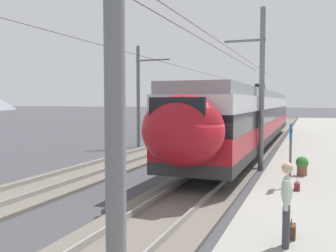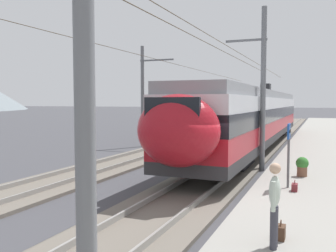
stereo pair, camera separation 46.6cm
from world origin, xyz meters
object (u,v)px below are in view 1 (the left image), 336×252
object	(u,v)px
passenger_walking	(287,200)
catenary_mast_west	(105,25)
catenary_mast_far_side	(141,93)
handbag_beside_passenger	(291,231)
train_far_track	(217,111)
platform_sign	(291,140)
train_near_platform	(250,116)
handbag_near_sign	(297,186)
catenary_mast_mid	(259,85)
potted_plant_platform_edge	(302,165)

from	to	relation	value
passenger_walking	catenary_mast_west	bearing A→B (deg)	155.30
catenary_mast_far_side	handbag_beside_passenger	xyz separation A→B (m)	(-15.43, -10.69, -3.34)
train_far_track	handbag_beside_passenger	xyz separation A→B (m)	(-29.98, -8.69, -1.79)
platform_sign	passenger_walking	xyz separation A→B (m)	(-5.51, -0.18, -0.63)
train_near_platform	handbag_near_sign	distance (m)	12.83
train_far_track	platform_sign	world-z (taller)	train_far_track
handbag_near_sign	catenary_mast_west	bearing A→B (deg)	168.34
catenary_mast_mid	catenary_mast_west	bearing A→B (deg)	-179.98
train_near_platform	platform_sign	xyz separation A→B (m)	(-11.82, -3.07, -0.37)
train_near_platform	handbag_near_sign	size ratio (longest dim) A/B	80.29
passenger_walking	catenary_mast_mid	bearing A→B (deg)	10.31
passenger_walking	potted_plant_platform_edge	xyz separation A→B (m)	(7.67, -0.17, -0.52)
handbag_beside_passenger	train_far_track	bearing A→B (deg)	16.16
handbag_near_sign	potted_plant_platform_edge	size ratio (longest dim) A/B	0.49
train_near_platform	catenary_mast_west	size ratio (longest dim) A/B	0.63
catenary_mast_mid	platform_sign	distance (m)	5.03
train_far_track	platform_sign	xyz separation A→B (m)	(-25.01, -8.43, -0.36)
platform_sign	potted_plant_platform_edge	xyz separation A→B (m)	(2.17, -0.34, -1.15)
catenary_mast_west	train_near_platform	bearing A→B (deg)	3.96
train_near_platform	potted_plant_platform_edge	world-z (taller)	train_near_platform
platform_sign	potted_plant_platform_edge	size ratio (longest dim) A/B	2.86
train_near_platform	potted_plant_platform_edge	xyz separation A→B (m)	(-9.65, -3.41, -1.52)
catenary_mast_west	train_far_track	bearing A→B (deg)	11.23
catenary_mast_west	catenary_mast_mid	distance (m)	13.69
catenary_mast_west	catenary_mast_far_side	distance (m)	21.72
catenary_mast_west	handbag_near_sign	size ratio (longest dim) A/B	127.02
handbag_near_sign	potted_plant_platform_edge	xyz separation A→B (m)	(2.61, -0.10, 0.30)
train_near_platform	train_far_track	distance (m)	14.24
passenger_walking	catenary_mast_far_side	bearing A→B (deg)	33.60
train_far_track	catenary_mast_west	bearing A→B (deg)	-168.77
train_near_platform	catenary_mast_far_side	world-z (taller)	catenary_mast_far_side
train_far_track	passenger_walking	size ratio (longest dim) A/B	14.19
passenger_walking	train_far_track	bearing A→B (deg)	15.76
catenary_mast_west	catenary_mast_mid	xyz separation A→B (m)	(13.69, 0.00, -0.11)
potted_plant_platform_edge	train_far_track	bearing A→B (deg)	21.02
train_near_platform	handbag_beside_passenger	distance (m)	17.21
catenary_mast_west	potted_plant_platform_edge	bearing A→B (deg)	-9.57
catenary_mast_far_side	handbag_beside_passenger	world-z (taller)	catenary_mast_far_side
train_near_platform	train_far_track	world-z (taller)	same
train_near_platform	catenary_mast_mid	world-z (taller)	catenary_mast_mid
train_far_track	catenary_mast_west	size ratio (longest dim) A/B	0.51
passenger_walking	handbag_beside_passenger	distance (m)	0.96
train_near_platform	handbag_beside_passenger	xyz separation A→B (m)	(-16.79, -3.32, -1.79)
catenary_mast_far_side	potted_plant_platform_edge	distance (m)	13.94
train_near_platform	handbag_beside_passenger	world-z (taller)	train_near_platform
platform_sign	handbag_near_sign	xyz separation A→B (m)	(-0.44, -0.24, -1.45)
catenary_mast_west	platform_sign	distance (m)	9.75
catenary_mast_far_side	handbag_beside_passenger	distance (m)	19.07
catenary_mast_mid	passenger_walking	size ratio (longest dim) A/B	27.89
catenary_mast_west	platform_sign	world-z (taller)	catenary_mast_west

